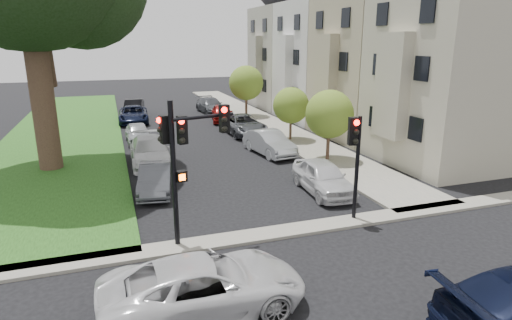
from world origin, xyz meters
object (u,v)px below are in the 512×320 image
object	(u,v)px
car_parked_0	(323,177)
car_parked_1	(269,143)
car_parked_6	(150,151)
car_cross_near	(205,286)
car_parked_9	(134,108)
traffic_signal_secondary	(355,150)
small_tree_c	(246,83)
car_parked_7	(138,133)
small_tree_b	(291,105)
car_parked_5	(155,179)
car_parked_2	(243,125)
car_parked_8	(133,114)
small_tree_a	(329,114)
car_parked_4	(211,105)
traffic_signal_main	(185,148)
car_parked_3	(222,113)

from	to	relation	value
car_parked_0	car_parked_1	world-z (taller)	car_parked_0
car_parked_6	car_cross_near	bearing A→B (deg)	-88.97
car_cross_near	car_parked_9	xyz separation A→B (m)	(0.15, 31.70, -0.00)
car_parked_6	traffic_signal_secondary	bearing A→B (deg)	-57.05
small_tree_c	traffic_signal_secondary	bearing A→B (deg)	-97.77
small_tree_c	car_parked_7	bearing A→B (deg)	-144.06
small_tree_b	car_parked_5	distance (m)	12.85
car_parked_6	car_parked_2	bearing A→B (deg)	39.95
small_tree_c	small_tree_b	bearing A→B (deg)	-90.00
small_tree_c	car_parked_8	distance (m)	10.28
small_tree_a	car_parked_4	bearing A→B (deg)	97.60
car_parked_1	car_parked_0	bearing A→B (deg)	-98.82
traffic_signal_main	small_tree_b	bearing A→B (deg)	54.48
car_parked_7	car_parked_9	world-z (taller)	car_parked_9
small_tree_c	car_parked_5	xyz separation A→B (m)	(-10.11, -17.94, -2.44)
small_tree_c	car_parked_8	bearing A→B (deg)	177.81
car_parked_7	car_parked_9	size ratio (longest dim) A/B	0.89
small_tree_b	traffic_signal_main	bearing A→B (deg)	-125.52
car_parked_7	car_parked_6	bearing A→B (deg)	-88.14
car_parked_5	car_parked_6	xyz separation A→B (m)	(0.23, 4.90, 0.10)
car_parked_0	car_parked_4	size ratio (longest dim) A/B	0.89
small_tree_c	traffic_signal_secondary	world-z (taller)	small_tree_c
small_tree_b	car_cross_near	xyz separation A→B (m)	(-9.88, -17.36, -1.76)
car_parked_9	car_parked_3	bearing A→B (deg)	-28.93
small_tree_a	car_parked_5	xyz separation A→B (m)	(-10.11, -2.23, -2.10)
car_cross_near	car_parked_7	world-z (taller)	car_cross_near
car_parked_4	car_parked_6	bearing A→B (deg)	-118.31
small_tree_b	car_parked_0	bearing A→B (deg)	-105.16
traffic_signal_secondary	car_parked_6	world-z (taller)	traffic_signal_secondary
small_tree_a	car_parked_0	bearing A→B (deg)	-120.35
car_parked_1	car_parked_7	distance (m)	9.47
car_parked_7	car_parked_8	bearing A→B (deg)	87.92
traffic_signal_secondary	car_parked_0	bearing A→B (deg)	81.89
small_tree_a	car_parked_5	distance (m)	10.56
small_tree_c	car_parked_1	size ratio (longest dim) A/B	1.04
small_tree_c	car_parked_5	size ratio (longest dim) A/B	1.15
traffic_signal_secondary	car_parked_7	distance (m)	17.90
small_tree_a	small_tree_c	size ratio (longest dim) A/B	0.89
car_parked_5	small_tree_c	bearing A→B (deg)	69.71
traffic_signal_main	car_parked_3	bearing A→B (deg)	72.65
car_parked_1	car_parked_8	distance (m)	15.42
car_parked_2	car_parked_7	distance (m)	7.67
traffic_signal_secondary	car_parked_2	xyz separation A→B (m)	(0.75, 16.63, -2.15)
car_parked_9	car_parked_7	bearing A→B (deg)	-82.78
car_parked_6	car_parked_3	bearing A→B (deg)	59.17
small_tree_b	car_cross_near	world-z (taller)	small_tree_b
car_cross_near	car_parked_7	distance (m)	20.22
traffic_signal_main	car_cross_near	xyz separation A→B (m)	(-0.28, -3.90, -2.73)
car_parked_2	car_parked_5	world-z (taller)	car_parked_2
car_parked_7	small_tree_a	bearing A→B (deg)	-40.37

